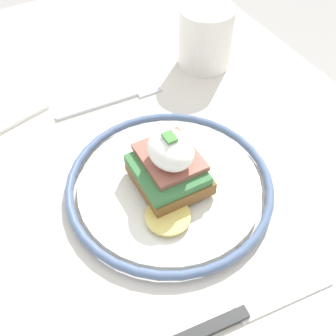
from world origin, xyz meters
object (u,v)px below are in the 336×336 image
plate (168,183)px  cup (206,36)px  sandwich (168,164)px  knife (241,314)px  fork (115,100)px

plate → cup: cup is taller
sandwich → knife: size_ratio=0.65×
sandwich → knife: (0.17, -0.01, -0.04)m
fork → knife: size_ratio=0.91×
plate → knife: (0.17, -0.01, -0.01)m
sandwich → cup: size_ratio=1.22×
knife → cup: size_ratio=1.88×
sandwich → plate: bearing=170.8°
knife → fork: bearing=176.3°
plate → fork: (-0.17, 0.01, -0.01)m
plate → knife: bearing=-4.5°
plate → cup: 0.26m
fork → cup: cup is taller
knife → cup: cup is taller
fork → knife: (0.34, -0.02, 0.00)m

